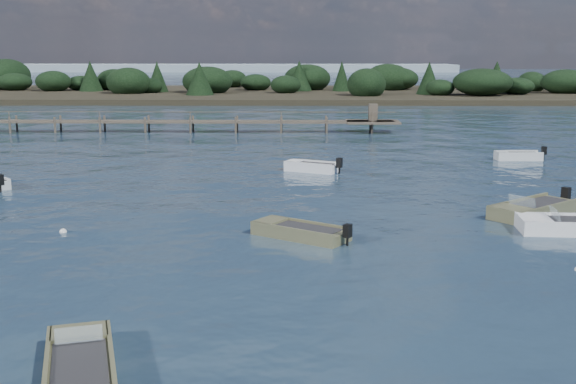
{
  "coord_description": "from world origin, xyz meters",
  "views": [
    {
      "loc": [
        -3.15,
        -20.33,
        7.86
      ],
      "look_at": [
        -3.59,
        14.0,
        1.0
      ],
      "focal_mm": 45.0,
      "sensor_mm": 36.0,
      "label": 1
    }
  ],
  "objects_px": {
    "tender_far_grey_b": "(518,157)",
    "jetty": "(102,122)",
    "tender_far_white": "(312,169)",
    "dinghy_mid_white_b": "(534,211)",
    "dinghy_mid_grey": "(300,234)",
    "dinghy_near_olive": "(80,371)"
  },
  "relations": [
    {
      "from": "tender_far_white",
      "to": "jetty",
      "type": "relative_size",
      "value": 0.06
    },
    {
      "from": "tender_far_white",
      "to": "dinghy_mid_grey",
      "type": "height_order",
      "value": "tender_far_white"
    },
    {
      "from": "dinghy_mid_grey",
      "to": "jetty",
      "type": "height_order",
      "value": "jetty"
    },
    {
      "from": "dinghy_near_olive",
      "to": "dinghy_mid_grey",
      "type": "bearing_deg",
      "value": 67.78
    },
    {
      "from": "dinghy_mid_white_b",
      "to": "jetty",
      "type": "bearing_deg",
      "value": 130.98
    },
    {
      "from": "dinghy_near_olive",
      "to": "jetty",
      "type": "relative_size",
      "value": 0.08
    },
    {
      "from": "dinghy_mid_grey",
      "to": "jetty",
      "type": "xyz_separation_m",
      "value": [
        -18.74,
        38.79,
        0.83
      ]
    },
    {
      "from": "dinghy_mid_grey",
      "to": "jetty",
      "type": "distance_m",
      "value": 43.08
    },
    {
      "from": "tender_far_white",
      "to": "jetty",
      "type": "bearing_deg",
      "value": 131.37
    },
    {
      "from": "tender_far_grey_b",
      "to": "jetty",
      "type": "height_order",
      "value": "jetty"
    },
    {
      "from": "tender_far_white",
      "to": "tender_far_grey_b",
      "type": "distance_m",
      "value": 15.79
    },
    {
      "from": "dinghy_near_olive",
      "to": "jetty",
      "type": "distance_m",
      "value": 53.73
    },
    {
      "from": "dinghy_mid_grey",
      "to": "tender_far_grey_b",
      "type": "bearing_deg",
      "value": 54.22
    },
    {
      "from": "dinghy_near_olive",
      "to": "tender_far_grey_b",
      "type": "height_order",
      "value": "tender_far_grey_b"
    },
    {
      "from": "tender_far_white",
      "to": "dinghy_mid_grey",
      "type": "relative_size",
      "value": 0.88
    },
    {
      "from": "tender_far_white",
      "to": "tender_far_grey_b",
      "type": "bearing_deg",
      "value": 19.2
    },
    {
      "from": "dinghy_mid_white_b",
      "to": "dinghy_mid_grey",
      "type": "xyz_separation_m",
      "value": [
        -11.22,
        -4.3,
        -0.02
      ]
    },
    {
      "from": "tender_far_white",
      "to": "tender_far_grey_b",
      "type": "height_order",
      "value": "tender_far_white"
    },
    {
      "from": "tender_far_white",
      "to": "jetty",
      "type": "height_order",
      "value": "jetty"
    },
    {
      "from": "dinghy_mid_white_b",
      "to": "dinghy_near_olive",
      "type": "distance_m",
      "value": 24.19
    },
    {
      "from": "dinghy_mid_grey",
      "to": "dinghy_mid_white_b",
      "type": "bearing_deg",
      "value": 20.96
    },
    {
      "from": "dinghy_mid_white_b",
      "to": "tender_far_white",
      "type": "height_order",
      "value": "dinghy_mid_white_b"
    }
  ]
}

